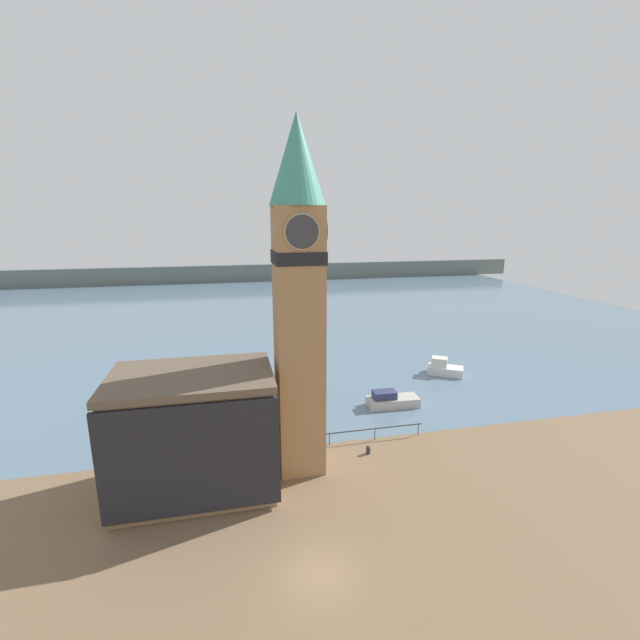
# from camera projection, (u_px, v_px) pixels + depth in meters

# --- Properties ---
(ground_plane) EXTENTS (160.00, 160.00, 0.00)m
(ground_plane) POSITION_uv_depth(u_px,v_px,m) (319.00, 574.00, 23.49)
(ground_plane) COLOR brown
(water) EXTENTS (160.00, 120.00, 0.00)m
(water) POSITION_uv_depth(u_px,v_px,m) (248.00, 307.00, 93.22)
(water) COLOR slate
(water) RESTS_ON ground_plane
(far_shoreline) EXTENTS (180.00, 3.00, 5.00)m
(far_shoreline) POSITION_uv_depth(u_px,v_px,m) (240.00, 273.00, 130.62)
(far_shoreline) COLOR slate
(far_shoreline) RESTS_ON water
(pier_railing) EXTENTS (8.81, 0.08, 1.09)m
(pier_railing) POSITION_uv_depth(u_px,v_px,m) (375.00, 430.00, 37.43)
(pier_railing) COLOR #333338
(pier_railing) RESTS_ON ground_plane
(clock_tower) EXTENTS (3.88, 3.88, 25.82)m
(clock_tower) POSITION_uv_depth(u_px,v_px,m) (299.00, 294.00, 30.50)
(clock_tower) COLOR #9E754C
(clock_tower) RESTS_ON ground_plane
(pier_building) EXTENTS (11.11, 7.53, 8.70)m
(pier_building) POSITION_uv_depth(u_px,v_px,m) (195.00, 432.00, 30.04)
(pier_building) COLOR #9E754C
(pier_building) RESTS_ON ground_plane
(boat_near) EXTENTS (5.38, 2.22, 1.71)m
(boat_near) POSITION_uv_depth(u_px,v_px,m) (391.00, 400.00, 44.18)
(boat_near) COLOR #B7B2A8
(boat_near) RESTS_ON water
(boat_far) EXTENTS (4.68, 3.94, 2.12)m
(boat_far) POSITION_uv_depth(u_px,v_px,m) (444.00, 368.00, 53.15)
(boat_far) COLOR silver
(boat_far) RESTS_ON water
(mooring_bollard_near) EXTENTS (0.37, 0.37, 0.71)m
(mooring_bollard_near) POSITION_uv_depth(u_px,v_px,m) (368.00, 449.00, 35.33)
(mooring_bollard_near) COLOR #2D2D33
(mooring_bollard_near) RESTS_ON ground_plane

